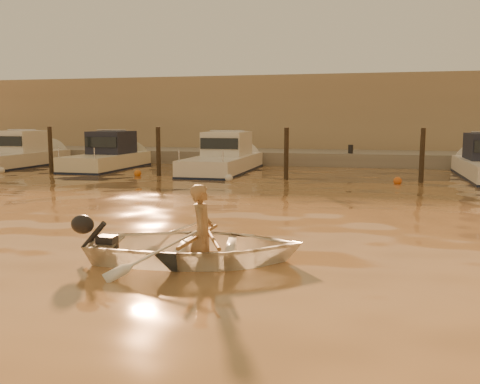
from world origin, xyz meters
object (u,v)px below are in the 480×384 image
(person, at_px, (202,232))
(moored_boat_2, at_px, (223,158))
(dinghy, at_px, (196,247))
(moored_boat_1, at_px, (107,156))
(waterfront_building, at_px, (323,118))
(moored_boat_0, at_px, (15,154))

(person, relative_size, moored_boat_2, 0.21)
(dinghy, height_order, moored_boat_1, moored_boat_1)
(waterfront_building, bearing_deg, moored_boat_2, -106.97)
(person, relative_size, waterfront_building, 0.03)
(dinghy, relative_size, moored_boat_2, 0.47)
(moored_boat_2, relative_size, waterfront_building, 0.16)
(moored_boat_0, height_order, moored_boat_2, same)
(moored_boat_0, height_order, moored_boat_1, same)
(dinghy, bearing_deg, moored_boat_1, 21.32)
(moored_boat_0, bearing_deg, waterfront_building, 38.30)
(moored_boat_1, bearing_deg, moored_boat_0, 180.00)
(moored_boat_1, height_order, moored_boat_2, same)
(dinghy, height_order, person, person)
(waterfront_building, bearing_deg, moored_boat_1, -129.32)
(moored_boat_1, xyz_separation_m, moored_boat_2, (5.65, 0.00, 0.00))
(moored_boat_0, xyz_separation_m, moored_boat_1, (4.92, 0.00, 0.00))
(moored_boat_2, distance_m, waterfront_building, 11.64)
(dinghy, relative_size, moored_boat_0, 0.49)
(dinghy, relative_size, moored_boat_1, 0.56)
(moored_boat_1, bearing_deg, waterfront_building, 50.68)
(person, xyz_separation_m, moored_boat_0, (-14.29, 14.54, 0.14))
(person, height_order, moored_boat_2, moored_boat_2)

